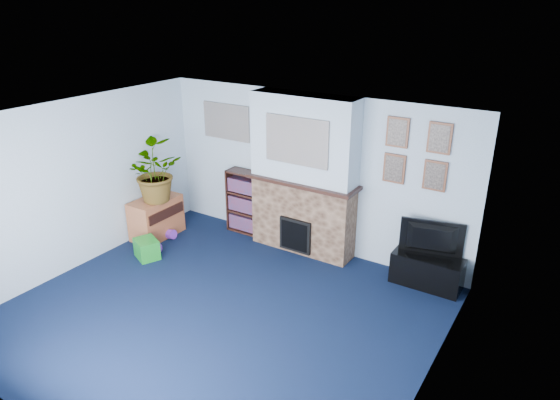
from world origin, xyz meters
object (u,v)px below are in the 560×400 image
Objects in this scene: television at (431,240)px; sideboard at (156,216)px; bookshelf at (245,203)px; tv_stand at (427,270)px.

sideboard is (-4.19, -0.87, -0.33)m from television.
bookshelf is (-3.08, 0.06, -0.18)m from television.
tv_stand is 4.28m from sideboard.
sideboard is at bearing -140.20° from bookshelf.
tv_stand is 1.12× the size of television.
sideboard is (-1.11, -0.93, -0.15)m from bookshelf.
television is 0.79× the size of bookshelf.
sideboard is at bearing -1.26° from television.
television is 1.00× the size of sideboard.
television reaches higher than sideboard.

